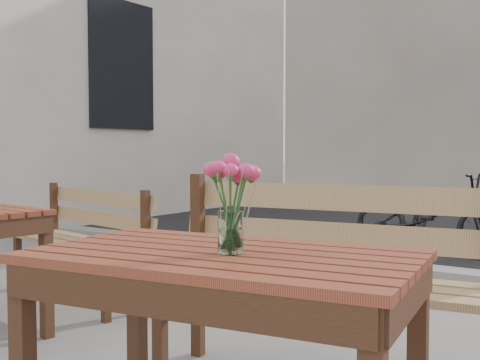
% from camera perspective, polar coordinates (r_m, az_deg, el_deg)
% --- Properties ---
extents(main_table, '(1.24, 0.84, 0.71)m').
position_cam_1_polar(main_table, '(1.86, -1.63, -10.38)').
color(main_table, maroon).
rests_on(main_table, ground).
extents(main_bench, '(1.54, 0.66, 0.92)m').
position_cam_1_polar(main_bench, '(2.64, 8.10, -7.21)').
color(main_bench, '#997A4F').
rests_on(main_bench, ground).
extents(main_vase, '(0.16, 0.16, 0.30)m').
position_cam_1_polar(main_vase, '(1.78, -0.91, -1.07)').
color(main_vase, white).
rests_on(main_vase, main_table).
extents(second_bench, '(1.31, 0.60, 0.79)m').
position_cam_1_polar(second_bench, '(4.23, -14.34, -4.55)').
color(second_bench, '#997A4F').
rests_on(second_bench, ground).
extents(bicycle, '(1.55, 0.60, 0.80)m').
position_cam_1_polar(bicycle, '(6.07, 17.65, -3.04)').
color(bicycle, black).
rests_on(bicycle, ground).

